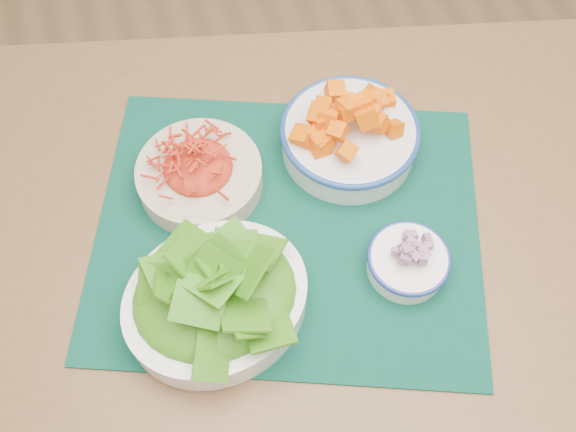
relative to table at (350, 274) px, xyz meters
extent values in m
cube|color=brown|center=(0.00, 0.00, 0.07)|extent=(1.49, 1.17, 0.04)
cylinder|color=brown|center=(-0.49, 0.51, -0.31)|extent=(0.06, 0.06, 0.71)
cube|color=black|center=(-0.08, 0.06, 0.09)|extent=(0.69, 0.63, 0.00)
cylinder|color=beige|center=(-0.19, 0.18, 0.11)|extent=(0.22, 0.22, 0.04)
ellipsoid|color=red|center=(-0.19, 0.18, 0.15)|extent=(0.17, 0.17, 0.03)
cylinder|color=white|center=(0.05, 0.17, 0.12)|extent=(0.25, 0.25, 0.05)
torus|color=navy|center=(0.05, 0.17, 0.14)|extent=(0.22, 0.22, 0.01)
ellipsoid|color=#FB6700|center=(0.05, 0.17, 0.17)|extent=(0.18, 0.18, 0.06)
ellipsoid|color=#22670A|center=(-0.21, -0.03, 0.18)|extent=(0.22, 0.19, 0.06)
cylinder|color=white|center=(0.06, -0.05, 0.11)|extent=(0.14, 0.14, 0.04)
torus|color=navy|center=(0.06, -0.05, 0.13)|extent=(0.12, 0.12, 0.01)
ellipsoid|color=#68164B|center=(0.06, -0.05, 0.14)|extent=(0.10, 0.10, 0.02)
camera|label=1|loc=(-0.22, -0.37, 0.93)|focal=40.00mm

